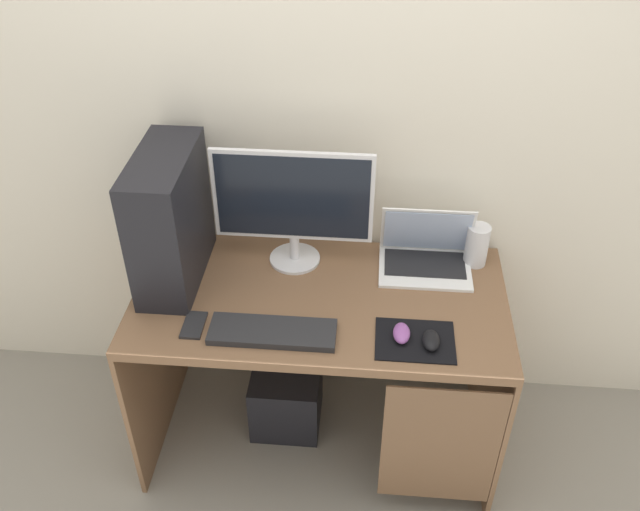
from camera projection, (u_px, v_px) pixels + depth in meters
ground_plane at (320, 433)px, 2.87m from camera, size 8.00×8.00×0.00m
wall_back at (330, 107)px, 2.39m from camera, size 4.00×0.05×2.60m
desk at (324, 332)px, 2.51m from camera, size 1.32×0.68×0.76m
pc_tower at (170, 219)px, 2.37m from camera, size 0.19×0.45×0.49m
monitor at (293, 204)px, 2.43m from camera, size 0.57×0.19×0.46m
laptop at (426, 254)px, 2.53m from camera, size 0.34×0.24×0.24m
speaker at (477, 245)px, 2.53m from camera, size 0.08×0.08×0.16m
keyboard at (273, 332)px, 2.25m from camera, size 0.42×0.14×0.02m
mousepad at (415, 340)px, 2.24m from camera, size 0.26×0.20×0.00m
mouse_left at (402, 333)px, 2.24m from camera, size 0.06×0.10×0.03m
mouse_right at (431, 340)px, 2.21m from camera, size 0.06×0.10×0.03m
cell_phone at (194, 325)px, 2.29m from camera, size 0.07×0.13×0.01m
subwoofer at (287, 397)px, 2.85m from camera, size 0.28×0.28×0.28m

